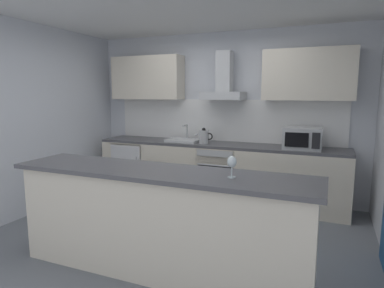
{
  "coord_description": "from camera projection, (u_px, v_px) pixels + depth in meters",
  "views": [
    {
      "loc": [
        1.59,
        -3.32,
        1.66
      ],
      "look_at": [
        0.06,
        0.35,
        1.05
      ],
      "focal_mm": 31.15,
      "sensor_mm": 36.0,
      "label": 1
    }
  ],
  "objects": [
    {
      "name": "kettle",
      "position": [
        204.0,
        136.0,
        5.08
      ],
      "size": [
        0.29,
        0.15,
        0.24
      ],
      "color": "#B7BABC",
      "rests_on": "counter_back"
    },
    {
      "name": "upper_cabinets",
      "position": [
        220.0,
        76.0,
        5.06
      ],
      "size": [
        3.76,
        0.32,
        0.7
      ],
      "color": "beige"
    },
    {
      "name": "oven",
      "position": [
        220.0,
        172.0,
        5.09
      ],
      "size": [
        0.6,
        0.62,
        0.8
      ],
      "color": "slate",
      "rests_on": "ground"
    },
    {
      "name": "wall_left",
      "position": [
        28.0,
        120.0,
        4.53
      ],
      "size": [
        0.12,
        4.56,
        2.6
      ],
      "primitive_type": "cube",
      "color": "silver",
      "rests_on": "ground"
    },
    {
      "name": "ground",
      "position": [
        176.0,
        238.0,
        3.88
      ],
      "size": [
        5.33,
        4.56,
        0.02
      ],
      "primitive_type": "cube",
      "color": "slate"
    },
    {
      "name": "wall_back",
      "position": [
        224.0,
        116.0,
        5.36
      ],
      "size": [
        5.33,
        0.12,
        2.6
      ],
      "primitive_type": "cube",
      "color": "silver",
      "rests_on": "ground"
    },
    {
      "name": "refrigerator",
      "position": [
        135.0,
        166.0,
        5.67
      ],
      "size": [
        0.58,
        0.6,
        0.85
      ],
      "color": "white",
      "rests_on": "ground"
    },
    {
      "name": "counter_island",
      "position": [
        159.0,
        222.0,
        3.05
      ],
      "size": [
        2.82,
        0.64,
        0.98
      ],
      "color": "beige",
      "rests_on": "ground"
    },
    {
      "name": "ceiling",
      "position": [
        174.0,
        1.0,
        3.49
      ],
      "size": [
        5.33,
        4.56,
        0.02
      ],
      "primitive_type": "cube",
      "color": "white"
    },
    {
      "name": "microwave",
      "position": [
        303.0,
        138.0,
        4.53
      ],
      "size": [
        0.5,
        0.38,
        0.3
      ],
      "color": "#B7BABC",
      "rests_on": "counter_back"
    },
    {
      "name": "backsplash_tile",
      "position": [
        223.0,
        120.0,
        5.31
      ],
      "size": [
        3.68,
        0.02,
        0.66
      ],
      "primitive_type": "cube",
      "color": "white"
    },
    {
      "name": "range_hood",
      "position": [
        224.0,
        85.0,
        5.01
      ],
      "size": [
        0.62,
        0.45,
        0.72
      ],
      "color": "#B7BABC"
    },
    {
      "name": "sink",
      "position": [
        184.0,
        140.0,
        5.26
      ],
      "size": [
        0.5,
        0.4,
        0.26
      ],
      "color": "silver",
      "rests_on": "counter_back"
    },
    {
      "name": "counter_back",
      "position": [
        216.0,
        172.0,
        5.14
      ],
      "size": [
        3.81,
        0.6,
        0.9
      ],
      "color": "beige",
      "rests_on": "ground"
    },
    {
      "name": "wine_glass",
      "position": [
        232.0,
        163.0,
        2.69
      ],
      "size": [
        0.08,
        0.08,
        0.18
      ],
      "color": "silver",
      "rests_on": "counter_island"
    }
  ]
}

